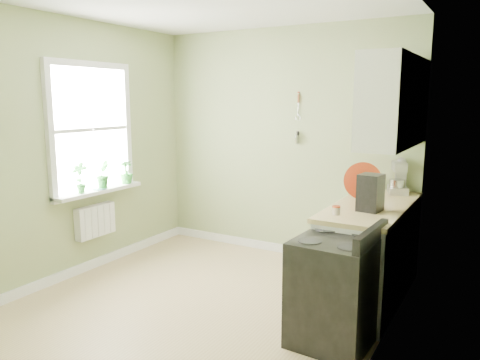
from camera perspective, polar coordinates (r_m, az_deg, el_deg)
The scene contains 20 objects.
floor at distance 4.45m, azimuth -5.22°, elevation -15.24°, with size 3.20×3.60×0.02m, color tan.
wall_back at distance 5.63m, azimuth 5.27°, elevation 4.46°, with size 3.20×0.02×2.70m, color #97A470.
wall_left at distance 5.17m, azimuth -20.25°, elevation 3.41°, with size 0.02×3.60×2.70m, color #97A470.
wall_right at distance 3.40m, azimuth 17.16°, elevation 0.54°, with size 0.02×3.60×2.70m, color #97A470.
base_cabinets at distance 4.63m, azimuth 15.64°, elevation -8.62°, with size 0.60×1.60×0.87m, color white.
countertop at distance 4.52m, azimuth 15.78°, elevation -3.12°, with size 0.64×1.60×0.04m, color #D3BB81.
upper_cabinets at distance 4.47m, azimuth 18.38°, elevation 9.04°, with size 0.35×1.40×0.80m, color white.
window at distance 5.32m, azimuth -17.71°, elevation 5.89°, with size 0.06×1.14×1.44m.
window_sill at distance 5.35m, azimuth -16.81°, elevation -1.28°, with size 0.18×1.14×0.04m, color white.
radiator at distance 5.41m, azimuth -17.24°, elevation -4.76°, with size 0.12×0.50×0.35m, color white.
wall_utensils at distance 5.50m, azimuth 7.07°, elevation 6.55°, with size 0.02×0.14×0.58m.
stove at distance 3.79m, azimuth 11.57°, elevation -12.92°, with size 0.63×0.70×0.95m.
stand_mixer at distance 5.10m, azimuth 18.77°, elevation 0.18°, with size 0.26×0.33×0.36m.
kettle at distance 5.24m, azimuth 15.26°, elevation -0.16°, with size 0.17×0.10×0.17m.
coffee_maker at distance 4.22m, azimuth 15.58°, elevation -1.60°, with size 0.21×0.22×0.32m.
red_tray at distance 4.68m, azimuth 14.74°, elevation -0.10°, with size 0.36×0.36×0.02m, color #B23315.
jar at distance 4.03m, azimuth 11.64°, elevation -3.62°, with size 0.07×0.07×0.08m.
plant_a at distance 5.14m, azimuth -18.93°, elevation 0.26°, with size 0.17×0.12×0.33m, color #277529.
plant_b at distance 5.35m, azimuth -16.40°, elevation 0.67°, with size 0.17×0.14×0.31m, color #277529.
plant_c at distance 5.61m, azimuth -13.70°, elevation 0.95°, with size 0.15×0.15×0.27m, color #277529.
Camera 1 is at (2.35, -3.28, 1.87)m, focal length 35.00 mm.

